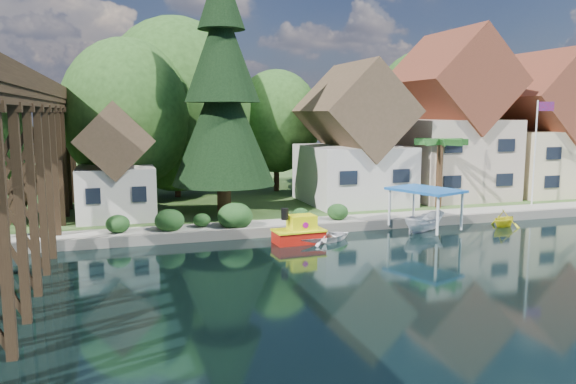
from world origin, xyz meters
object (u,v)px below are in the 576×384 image
at_px(house_left, 353,144).
at_px(house_center, 450,127).
at_px(palm_tree, 440,144).
at_px(flagpole, 538,142).
at_px(conifer, 222,93).
at_px(house_right, 542,133).
at_px(boat_white_a, 324,235).
at_px(tugboat, 299,232).
at_px(boat_canopy, 425,213).
at_px(trestle_bridge, 7,160).
at_px(boat_yellow, 504,217).
at_px(shed, 115,169).

xyz_separation_m(house_left, house_center, (9.00, 0.50, 1.28)).
relative_size(palm_tree, flagpole, 0.68).
relative_size(house_left, conifer, 0.63).
bearing_deg(house_right, boat_white_a, -157.37).
bearing_deg(house_center, tugboat, -147.77).
distance_m(tugboat, boat_white_a, 1.55).
distance_m(house_right, tugboat, 28.19).
xyz_separation_m(conifer, boat_white_a, (4.52, -7.74, -8.53)).
height_order(tugboat, boat_canopy, boat_canopy).
relative_size(trestle_bridge, tugboat, 14.37).
height_order(house_left, boat_white_a, house_left).
height_order(tugboat, boat_yellow, tugboat).
bearing_deg(boat_canopy, shed, 156.83).
distance_m(conifer, palm_tree, 16.52).
bearing_deg(flagpole, palm_tree, 167.61).
relative_size(house_center, shed, 1.77).
xyz_separation_m(shed, tugboat, (10.19, -8.60, -3.18)).
xyz_separation_m(house_left, palm_tree, (5.21, -4.16, 0.15)).
bearing_deg(palm_tree, shed, 173.46).
distance_m(house_left, conifer, 11.69).
height_order(house_left, shed, house_left).
relative_size(palm_tree, boat_yellow, 2.27).
relative_size(conifer, tugboat, 5.67).
distance_m(conifer, flagpole, 23.88).
distance_m(trestle_bridge, boat_yellow, 30.23).
relative_size(house_right, conifer, 0.71).
height_order(house_right, palm_tree, house_right).
distance_m(house_right, boat_white_a, 26.86).
distance_m(boat_white_a, boat_yellow, 13.14).
height_order(house_left, boat_yellow, house_left).
xyz_separation_m(shed, boat_white_a, (11.71, -8.63, -3.46)).
bearing_deg(boat_white_a, trestle_bridge, 83.09).
bearing_deg(boat_yellow, palm_tree, -7.57).
relative_size(conifer, boat_white_a, 4.90).
relative_size(trestle_bridge, house_right, 3.55).
distance_m(house_center, house_right, 9.04).
bearing_deg(shed, house_left, 4.77).
bearing_deg(house_center, house_right, -3.18).
bearing_deg(palm_tree, flagpole, -12.39).
bearing_deg(flagpole, trestle_bridge, -171.92).
height_order(house_right, tugboat, house_right).
distance_m(trestle_bridge, conifer, 15.25).
height_order(house_left, palm_tree, house_left).
bearing_deg(shed, house_right, 2.39).
relative_size(house_center, house_right, 1.12).
height_order(trestle_bridge, tugboat, trestle_bridge).
relative_size(trestle_bridge, house_left, 4.01).
distance_m(tugboat, boat_canopy, 8.68).
bearing_deg(boat_canopy, tugboat, -176.46).
height_order(trestle_bridge, conifer, conifer).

